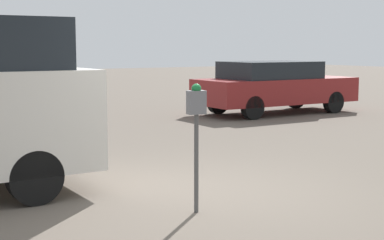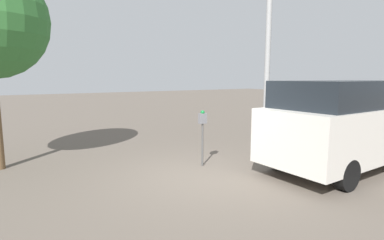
% 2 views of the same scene
% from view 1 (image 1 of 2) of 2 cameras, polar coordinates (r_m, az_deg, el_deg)
% --- Properties ---
extents(ground_plane, '(80.00, 80.00, 0.00)m').
position_cam_1_polar(ground_plane, '(7.47, 1.01, -7.22)').
color(ground_plane, '#60564C').
extents(parking_meter_near, '(0.21, 0.12, 1.45)m').
position_cam_1_polar(parking_meter_near, '(6.48, 0.42, 0.19)').
color(parking_meter_near, '#4C4C4C').
rests_on(parking_meter_near, ground).
extents(car_distant, '(4.60, 1.79, 1.45)m').
position_cam_1_polar(car_distant, '(16.48, 8.02, 3.30)').
color(car_distant, maroon).
rests_on(car_distant, ground).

